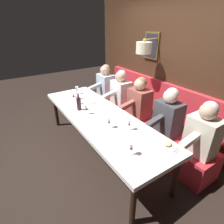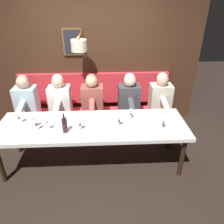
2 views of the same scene
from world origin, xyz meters
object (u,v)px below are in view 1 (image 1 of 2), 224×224
Objects in this scene: diner_middle at (139,99)px; wine_glass_3 at (86,108)px; wine_glass_7 at (76,94)px; wine_glass_0 at (73,95)px; diner_near at (168,114)px; wine_glass_4 at (77,89)px; wine_glass_2 at (129,123)px; diner_farthest at (105,83)px; wine_glass_5 at (76,98)px; wine_glass_6 at (109,121)px; dining_table at (99,119)px; diner_far at (121,90)px; wine_bottle at (79,104)px; diner_nearest at (203,131)px; wine_glass_1 at (131,146)px.

diner_middle is 4.82× the size of wine_glass_3.
diner_middle is 1.23m from wine_glass_7.
diner_near is at bearing -55.83° from wine_glass_0.
diner_middle is at bearing -53.99° from wine_glass_4.
diner_farthest is at bearing 68.24° from wine_glass_2.
wine_glass_0 is at bearing 87.47° from wine_glass_5.
wine_glass_0 is 1.00× the size of wine_glass_2.
diner_near is 0.99m from wine_glass_6.
diner_middle is 4.82× the size of wine_glass_2.
diner_middle reaches higher than wine_glass_7.
dining_table is at bearing 142.77° from diner_near.
wine_bottle is at bearing -166.78° from diner_far.
wine_glass_5 and wine_glass_7 have the same top height.
diner_middle is at bearing 40.48° from wine_glass_2.
wine_glass_3 is at bearing 140.87° from diner_near.
diner_nearest is 1.77m from wine_glass_3.
wine_glass_6 is (-0.95, -1.65, 0.04)m from diner_farthest.
diner_near is 1.00× the size of diner_farthest.
diner_near is (0.00, 0.60, 0.00)m from diner_nearest.
diner_near is 2.64× the size of wine_bottle.
diner_middle is 1.18m from wine_glass_5.
wine_glass_7 is (-0.91, 2.12, 0.04)m from diner_nearest.
diner_farthest is 1.38m from wine_bottle.
diner_near is at bearing 90.00° from diner_nearest.
wine_glass_2 is at bearing -120.90° from diner_far.
wine_glass_7 is (0.09, 0.21, 0.00)m from wine_glass_5.
wine_glass_0 is at bearing 92.31° from wine_glass_6.
wine_glass_5 is at bearing 179.34° from diner_far.
wine_glass_6 is at bearing -99.30° from dining_table.
diner_middle is 4.82× the size of wine_glass_7.
diner_farthest is 1.09m from wine_glass_0.
dining_table is 1.53m from diner_farthest.
wine_glass_1 is (-1.05, -1.67, 0.04)m from diner_far.
wine_bottle is (-1.07, 1.05, 0.04)m from diner_near.
wine_bottle reaches higher than wine_glass_0.
wine_glass_1 is at bearing -91.75° from wine_glass_0.
dining_table is 0.65m from wine_glass_2.
diner_middle reaches higher than wine_bottle.
wine_glass_2 is (-0.74, -1.24, 0.04)m from diner_far.
diner_middle is 2.64× the size of wine_bottle.
wine_glass_4 is at bearing 108.34° from diner_nearest.
wine_glass_1 is 0.53m from wine_glass_2.
dining_table is 3.63× the size of diner_middle.
wine_glass_5 is (0.05, 1.68, 0.00)m from wine_glass_1.
wine_bottle is (-0.01, 1.42, 0.00)m from wine_glass_1.
diner_near is 4.82× the size of wine_glass_7.
diner_farthest is 4.82× the size of wine_glass_4.
wine_glass_2 is 0.55× the size of wine_bottle.
diner_nearest is 4.82× the size of wine_glass_5.
dining_table is 17.52× the size of wine_glass_7.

